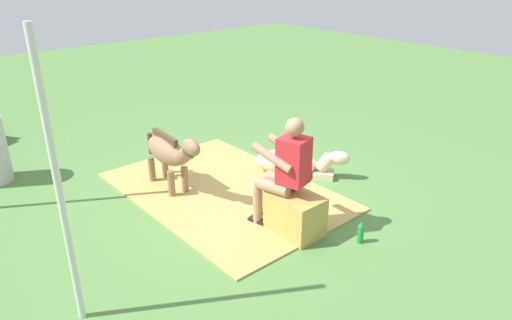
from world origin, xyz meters
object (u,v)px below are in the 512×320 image
object	(u,v)px
hay_bale	(295,214)
person_seated	(284,169)
tent_pole_left	(59,189)
pony_lying	(293,162)
pony_standing	(169,152)
soda_bottle	(361,232)

from	to	relation	value
hay_bale	person_seated	distance (m)	0.53
person_seated	tent_pole_left	distance (m)	2.39
person_seated	pony_lying	xyz separation A→B (m)	(0.93, -1.09, -0.55)
pony_standing	hay_bale	bearing A→B (deg)	-164.91
pony_standing	tent_pole_left	xyz separation A→B (m)	(-1.57, 1.87, 0.71)
pony_lying	tent_pole_left	bearing A→B (deg)	103.86
hay_bale	pony_standing	distance (m)	1.91
soda_bottle	tent_pole_left	world-z (taller)	tent_pole_left
person_seated	soda_bottle	size ratio (longest dim) A/B	5.13
hay_bale	soda_bottle	size ratio (longest dim) A/B	2.31
soda_bottle	person_seated	bearing A→B (deg)	28.38
pony_standing	tent_pole_left	distance (m)	2.54
pony_standing	pony_lying	size ratio (longest dim) A/B	1.08
person_seated	soda_bottle	bearing A→B (deg)	-151.62
pony_standing	pony_lying	bearing A→B (deg)	-115.06
hay_bale	tent_pole_left	world-z (taller)	tent_pole_left
pony_lying	soda_bottle	distance (m)	1.84
pony_standing	soda_bottle	xyz separation A→B (m)	(-2.44, -0.88, -0.41)
pony_lying	person_seated	bearing A→B (deg)	130.54
hay_bale	tent_pole_left	xyz separation A→B (m)	(0.25, 2.36, 1.01)
pony_standing	soda_bottle	world-z (taller)	pony_standing
hay_bale	soda_bottle	bearing A→B (deg)	-147.55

